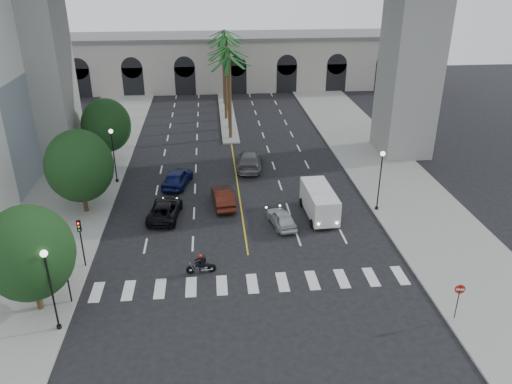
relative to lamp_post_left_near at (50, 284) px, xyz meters
name	(u,v)px	position (x,y,z in m)	size (l,w,h in m)	color
ground	(250,271)	(11.40, 5.00, -3.22)	(140.00, 140.00, 0.00)	black
sidewalk_left	(76,188)	(-3.60, 20.00, -3.15)	(8.00, 100.00, 0.15)	gray
sidewalk_right	(390,176)	(26.40, 20.00, -3.15)	(8.00, 100.00, 0.15)	gray
median	(227,115)	(11.40, 43.00, -3.12)	(2.00, 24.00, 0.20)	gray
pier_building	(222,61)	(11.40, 60.00, 1.04)	(71.00, 10.50, 8.50)	#B1AA9F
palm_a	(229,61)	(11.40, 33.00, 5.88)	(3.20, 3.20, 10.30)	#47331E
palm_b	(228,53)	(11.50, 37.00, 6.15)	(3.20, 3.20, 10.60)	#47331E
palm_c	(225,51)	(11.20, 41.00, 5.69)	(3.20, 3.20, 10.10)	#47331E
palm_d	(226,40)	(11.55, 45.00, 6.43)	(3.20, 3.20, 10.90)	#47331E
palm_e	(223,40)	(11.30, 49.00, 5.97)	(3.20, 3.20, 10.40)	#47331E
palm_f	(224,34)	(11.60, 53.00, 6.24)	(3.20, 3.20, 10.70)	#47331E
street_tree_near	(29,253)	(-1.60, 2.00, 0.80)	(5.20, 5.20, 6.89)	#382616
street_tree_mid	(79,166)	(-1.60, 15.00, 0.99)	(5.44, 5.44, 7.21)	#382616
street_tree_far	(106,125)	(-1.60, 27.00, 0.68)	(5.04, 5.04, 6.68)	#382616
lamp_post_left_near	(50,284)	(0.00, 0.00, 0.00)	(0.40, 0.40, 5.35)	black
lamp_post_left_far	(113,151)	(0.00, 21.00, 0.00)	(0.40, 0.40, 5.35)	black
lamp_post_right	(380,176)	(22.80, 13.00, 0.00)	(0.40, 0.40, 5.35)	black
traffic_signal_near	(66,269)	(0.10, 2.50, -0.71)	(0.25, 0.18, 3.65)	black
traffic_signal_far	(81,236)	(0.10, 6.50, -0.71)	(0.25, 0.18, 3.65)	black
motorcycle_rider	(202,264)	(8.12, 5.08, -2.56)	(2.04, 0.55, 1.47)	black
car_a	(282,218)	(14.42, 11.17, -2.56)	(1.56, 3.89, 1.32)	silver
car_b	(223,197)	(9.90, 15.23, -2.45)	(1.64, 4.69, 1.55)	#41160D
car_c	(165,210)	(5.07, 13.48, -2.53)	(2.31, 5.01, 1.39)	black
car_d	(250,160)	(12.90, 23.61, -2.36)	(2.41, 5.94, 1.72)	slate
car_e	(177,178)	(5.79, 19.83, -2.39)	(1.96, 4.86, 1.66)	#0F1647
cargo_van	(319,201)	(17.72, 12.54, -1.89)	(2.43, 5.67, 2.38)	silver
pedestrian_a	(61,265)	(-1.05, 5.23, -2.13)	(0.68, 0.45, 1.88)	black
do_not_enter_sign	(459,295)	(22.92, -1.25, -1.41)	(0.61, 0.14, 2.49)	black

